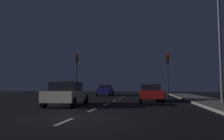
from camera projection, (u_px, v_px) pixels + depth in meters
ground_plane at (108, 104)px, 15.53m from camera, size 80.00×80.00×0.00m
sidewalk_curb_right at (219, 104)px, 14.31m from camera, size 3.00×40.00×0.15m
lane_stripe_nearest at (65, 122)px, 7.46m from camera, size 0.16×1.60×0.01m
lane_stripe_second at (92, 110)px, 11.20m from camera, size 0.16×1.60×0.01m
lane_stripe_third at (106, 104)px, 14.94m from camera, size 0.16×1.60×0.01m
lane_stripe_fourth at (115, 101)px, 18.67m from camera, size 0.16×1.60×0.01m
lane_stripe_fifth at (120, 98)px, 22.41m from camera, size 0.16×1.60×0.01m
lane_stripe_sixth at (124, 97)px, 26.15m from camera, size 0.16×1.60×0.01m
traffic_signal_left at (76, 67)px, 25.19m from camera, size 0.32×0.38×4.97m
traffic_signal_right at (167, 67)px, 23.49m from camera, size 0.32×0.38×4.72m
car_stopped_ahead at (150, 92)px, 17.91m from camera, size 2.02×4.50×1.40m
car_adjacent_lane at (67, 94)px, 13.76m from camera, size 2.16×4.41×1.51m
car_oncoming_far at (106, 90)px, 29.56m from camera, size 1.92×4.00×1.47m
street_lamp_right at (215, 37)px, 14.95m from camera, size 1.96×0.36×7.84m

